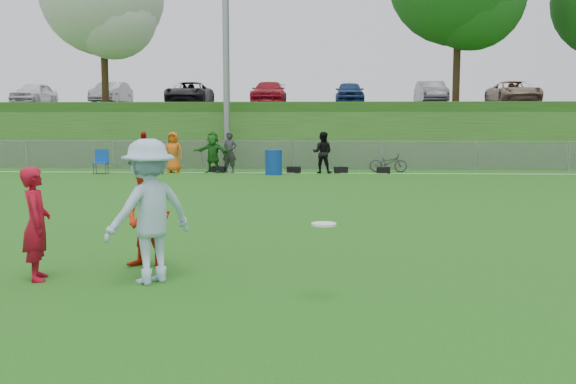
# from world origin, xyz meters

# --- Properties ---
(ground) EXTENTS (120.00, 120.00, 0.00)m
(ground) POSITION_xyz_m (0.00, 0.00, 0.00)
(ground) COLOR #215712
(ground) RESTS_ON ground
(sideline_far) EXTENTS (60.00, 0.10, 0.01)m
(sideline_far) POSITION_xyz_m (0.00, 18.00, 0.01)
(sideline_far) COLOR white
(sideline_far) RESTS_ON ground
(fence) EXTENTS (58.00, 0.06, 1.30)m
(fence) POSITION_xyz_m (0.00, 20.00, 0.65)
(fence) COLOR gray
(fence) RESTS_ON ground
(light_pole) EXTENTS (1.20, 0.40, 12.15)m
(light_pole) POSITION_xyz_m (-3.00, 20.80, 6.71)
(light_pole) COLOR gray
(light_pole) RESTS_ON ground
(berm) EXTENTS (120.00, 18.00, 3.00)m
(berm) POSITION_xyz_m (0.00, 31.00, 1.50)
(berm) COLOR #204914
(berm) RESTS_ON ground
(parking_lot) EXTENTS (120.00, 12.00, 0.10)m
(parking_lot) POSITION_xyz_m (0.00, 33.00, 3.05)
(parking_lot) COLOR black
(parking_lot) RESTS_ON berm
(car_row) EXTENTS (32.04, 5.18, 1.44)m
(car_row) POSITION_xyz_m (-1.17, 32.00, 3.82)
(car_row) COLOR white
(car_row) RESTS_ON parking_lot
(spectator_row) EXTENTS (8.42, 0.86, 1.69)m
(spectator_row) POSITION_xyz_m (-2.92, 18.00, 0.85)
(spectator_row) COLOR #B70C0D
(spectator_row) RESTS_ON ground
(gear_bags) EXTENTS (7.39, 0.37, 0.26)m
(gear_bags) POSITION_xyz_m (0.79, 18.10, 0.13)
(gear_bags) COLOR black
(gear_bags) RESTS_ON ground
(player_red_left) EXTENTS (0.56, 0.67, 1.57)m
(player_red_left) POSITION_xyz_m (-2.59, 0.21, 0.79)
(player_red_left) COLOR #A80B20
(player_red_left) RESTS_ON ground
(player_red_center) EXTENTS (0.86, 0.74, 1.51)m
(player_red_center) POSITION_xyz_m (-1.24, 0.97, 0.75)
(player_red_center) COLOR red
(player_red_center) RESTS_ON ground
(player_blue) EXTENTS (1.41, 1.40, 1.96)m
(player_blue) POSITION_xyz_m (-1.00, 0.16, 0.98)
(player_blue) COLOR #A7C5E7
(player_blue) RESTS_ON ground
(frisbee) EXTENTS (0.31, 0.31, 0.03)m
(frisbee) POSITION_xyz_m (1.36, -0.66, 0.96)
(frisbee) COLOR white
(frisbee) RESTS_ON ground
(recycling_bin) EXTENTS (0.86, 0.86, 1.00)m
(recycling_bin) POSITION_xyz_m (-0.60, 17.20, 0.50)
(recycling_bin) COLOR #0D3695
(recycling_bin) RESTS_ON ground
(camp_chair) EXTENTS (0.61, 0.62, 0.99)m
(camp_chair) POSITION_xyz_m (-7.64, 17.22, 0.29)
(camp_chair) COLOR #0F46A4
(camp_chair) RESTS_ON ground
(bicycle) EXTENTS (1.62, 0.79, 0.81)m
(bicycle) POSITION_xyz_m (4.10, 18.69, 0.41)
(bicycle) COLOR #2A2A2D
(bicycle) RESTS_ON ground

